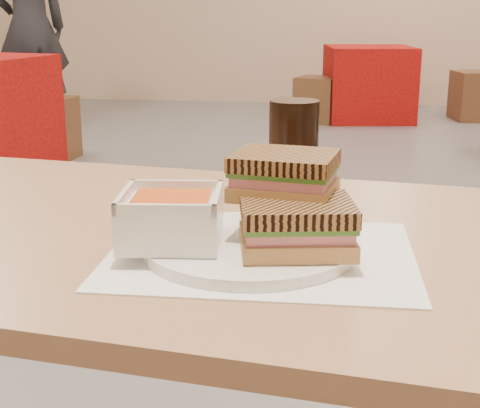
# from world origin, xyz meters

# --- Properties ---
(main_table) EXTENTS (1.28, 0.84, 0.75)m
(main_table) POSITION_xyz_m (-0.14, -1.88, 0.64)
(main_table) COLOR #9E7049
(main_table) RESTS_ON ground
(tray_liner) EXTENTS (0.39, 0.31, 0.00)m
(tray_liner) POSITION_xyz_m (0.03, -1.98, 0.75)
(tray_liner) COLOR white
(tray_liner) RESTS_ON main_table
(plate) EXTENTS (0.27, 0.27, 0.01)m
(plate) POSITION_xyz_m (0.02, -1.98, 0.76)
(plate) COLOR white
(plate) RESTS_ON tray_liner
(soup_bowl) EXTENTS (0.13, 0.13, 0.06)m
(soup_bowl) POSITION_xyz_m (-0.08, -2.00, 0.80)
(soup_bowl) COLOR white
(soup_bowl) RESTS_ON plate
(panini_lower) EXTENTS (0.15, 0.13, 0.06)m
(panini_lower) POSITION_xyz_m (0.08, -2.00, 0.80)
(panini_lower) COLOR #AF8644
(panini_lower) RESTS_ON plate
(panini_upper) EXTENTS (0.14, 0.12, 0.06)m
(panini_upper) POSITION_xyz_m (0.06, -1.95, 0.85)
(panini_upper) COLOR #AF8644
(panini_upper) RESTS_ON panini_lower
(cola_glass) EXTENTS (0.08, 0.08, 0.16)m
(cola_glass) POSITION_xyz_m (0.06, -1.74, 0.83)
(cola_glass) COLOR black
(cola_glass) RESTS_ON main_table
(bg_table_2) EXTENTS (0.88, 0.88, 0.68)m
(bg_table_2) POSITION_xyz_m (0.34, 3.94, 0.34)
(bg_table_2) COLOR #AD1607
(bg_table_2) RESTS_ON ground
(bg_chair_0r) EXTENTS (0.41, 0.41, 0.43)m
(bg_chair_0r) POSITION_xyz_m (-1.94, 1.79, 0.22)
(bg_chair_0r) COLOR brown
(bg_chair_0r) RESTS_ON ground
(bg_chair_2l) EXTENTS (0.46, 0.46, 0.41)m
(bg_chair_2l) POSITION_xyz_m (-0.12, 3.76, 0.21)
(bg_chair_2l) COLOR brown
(bg_chair_2l) RESTS_ON ground
(bg_chair_2r) EXTENTS (0.47, 0.47, 0.45)m
(bg_chair_2r) POSITION_xyz_m (1.34, 4.09, 0.23)
(bg_chair_2r) COLOR brown
(bg_chair_2r) RESTS_ON ground
(patron_a) EXTENTS (0.75, 0.74, 1.74)m
(patron_a) POSITION_xyz_m (-2.46, 2.84, 0.87)
(patron_a) COLOR black
(patron_a) RESTS_ON ground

